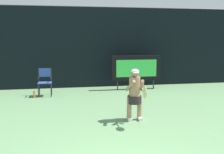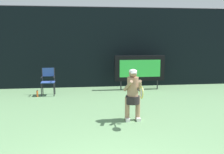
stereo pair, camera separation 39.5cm
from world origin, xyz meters
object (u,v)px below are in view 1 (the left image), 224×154
object	(u,v)px
scoreboard	(136,68)
umpire_chair	(45,80)
tennis_player	(135,93)
tennis_racket	(145,92)
water_bottle	(34,95)

from	to	relation	value
scoreboard	umpire_chair	xyz separation A→B (m)	(-3.87, -0.62, -0.33)
umpire_chair	tennis_player	bearing A→B (deg)	-52.84
tennis_racket	tennis_player	bearing A→B (deg)	87.40
scoreboard	tennis_player	bearing A→B (deg)	-105.70
tennis_player	umpire_chair	bearing A→B (deg)	127.16
scoreboard	water_bottle	world-z (taller)	scoreboard
umpire_chair	tennis_player	distance (m)	4.46
umpire_chair	water_bottle	world-z (taller)	umpire_chair
tennis_player	tennis_racket	bearing A→B (deg)	-83.19
scoreboard	tennis_racket	world-z (taller)	scoreboard
tennis_racket	umpire_chair	bearing A→B (deg)	113.97
scoreboard	umpire_chair	distance (m)	3.93
water_bottle	tennis_racket	size ratio (longest dim) A/B	0.44
water_bottle	scoreboard	bearing A→B (deg)	11.97
scoreboard	tennis_racket	bearing A→B (deg)	-102.79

